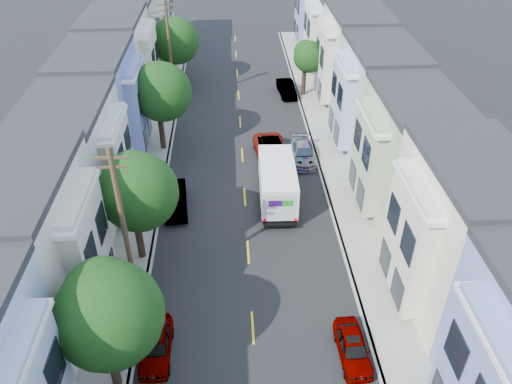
{
  "coord_description": "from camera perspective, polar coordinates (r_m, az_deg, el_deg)",
  "views": [
    {
      "loc": [
        -0.77,
        -17.61,
        21.24
      ],
      "look_at": [
        0.69,
        9.48,
        2.2
      ],
      "focal_mm": 35.0,
      "sensor_mm": 36.0,
      "label": 1
    }
  ],
  "objects": [
    {
      "name": "townhouse_row_right",
      "position": [
        40.7,
        14.45,
        2.37
      ],
      "size": [
        5.0,
        70.0,
        8.5
      ],
      "primitive_type": "cube",
      "color": "#A5B68C",
      "rests_on": "ground"
    },
    {
      "name": "road_slab",
      "position": [
        38.92,
        -1.45,
        1.99
      ],
      "size": [
        12.0,
        70.0,
        0.02
      ],
      "primitive_type": "cube",
      "color": "black",
      "rests_on": "ground"
    },
    {
      "name": "centerline",
      "position": [
        38.93,
        -1.45,
        1.97
      ],
      "size": [
        0.12,
        70.0,
        0.01
      ],
      "primitive_type": "cube",
      "color": "gold",
      "rests_on": "ground"
    },
    {
      "name": "fedex_truck",
      "position": [
        35.03,
        2.45,
        1.15
      ],
      "size": [
        2.46,
        6.4,
        3.07
      ],
      "rotation": [
        0.0,
        0.0,
        -0.02
      ],
      "color": "white",
      "rests_on": "ground"
    },
    {
      "name": "parked_left_d",
      "position": [
        35.37,
        -9.2,
        -0.89
      ],
      "size": [
        1.99,
        4.55,
        1.47
      ],
      "primitive_type": "imported",
      "rotation": [
        0.0,
        0.0,
        0.1
      ],
      "color": "#37050E",
      "rests_on": "ground"
    },
    {
      "name": "curb_right",
      "position": [
        39.47,
        7.37,
        2.31
      ],
      "size": [
        0.3,
        70.0,
        0.15
      ],
      "primitive_type": "cube",
      "color": "gray",
      "rests_on": "ground"
    },
    {
      "name": "sidewalk_left",
      "position": [
        39.43,
        -12.19,
        1.71
      ],
      "size": [
        2.6,
        70.0,
        0.15
      ],
      "primitive_type": "cube",
      "color": "gray",
      "rests_on": "ground"
    },
    {
      "name": "utility_pole_near",
      "position": [
        25.96,
        -14.72,
        -4.62
      ],
      "size": [
        1.6,
        0.26,
        10.0
      ],
      "color": "#42301E",
      "rests_on": "ground"
    },
    {
      "name": "townhouse_row_left",
      "position": [
        40.28,
        -17.51,
        1.42
      ],
      "size": [
        5.0,
        70.0,
        8.5
      ],
      "primitive_type": "cube",
      "color": "#A5B68C",
      "rests_on": "ground"
    },
    {
      "name": "tree_e",
      "position": [
        53.35,
        -9.27,
        16.65
      ],
      "size": [
        4.7,
        4.7,
        7.15
      ],
      "color": "black",
      "rests_on": "ground"
    },
    {
      "name": "lead_sedan",
      "position": [
        40.59,
        1.74,
        4.71
      ],
      "size": [
        2.84,
        5.52,
        1.49
      ],
      "primitive_type": "imported",
      "rotation": [
        0.0,
        0.0,
        0.07
      ],
      "color": "black",
      "rests_on": "ground"
    },
    {
      "name": "tree_b",
      "position": [
        22.63,
        -16.65,
        -13.36
      ],
      "size": [
        4.7,
        4.7,
        7.21
      ],
      "color": "black",
      "rests_on": "ground"
    },
    {
      "name": "ground",
      "position": [
        27.6,
        -0.38,
        -15.25
      ],
      "size": [
        160.0,
        160.0,
        0.0
      ],
      "primitive_type": "plane",
      "color": "black",
      "rests_on": "ground"
    },
    {
      "name": "parked_right_b",
      "position": [
        26.46,
        11.0,
        -17.06
      ],
      "size": [
        1.56,
        3.85,
        1.24
      ],
      "primitive_type": "imported",
      "rotation": [
        0.0,
        0.0,
        0.03
      ],
      "color": "white",
      "rests_on": "ground"
    },
    {
      "name": "tree_d",
      "position": [
        40.73,
        -10.83,
        11.13
      ],
      "size": [
        4.7,
        4.7,
        7.5
      ],
      "color": "black",
      "rests_on": "ground"
    },
    {
      "name": "curb_left",
      "position": [
        39.23,
        -10.32,
        1.78
      ],
      "size": [
        0.3,
        70.0,
        0.15
      ],
      "primitive_type": "cube",
      "color": "gray",
      "rests_on": "ground"
    },
    {
      "name": "utility_pole_far",
      "position": [
        48.68,
        -9.77,
        15.27
      ],
      "size": [
        1.6,
        0.26,
        10.0
      ],
      "color": "#42301E",
      "rests_on": "ground"
    },
    {
      "name": "tree_c",
      "position": [
        29.14,
        -13.47,
        -0.05
      ],
      "size": [
        4.6,
        4.6,
        7.27
      ],
      "color": "black",
      "rests_on": "ground"
    },
    {
      "name": "sidewalk_right",
      "position": [
        39.72,
        9.22,
        2.35
      ],
      "size": [
        2.6,
        70.0,
        0.15
      ],
      "primitive_type": "cube",
      "color": "gray",
      "rests_on": "ground"
    },
    {
      "name": "tree_far_r",
      "position": [
        50.89,
        5.97,
        15.06
      ],
      "size": [
        3.1,
        3.1,
        5.59
      ],
      "color": "black",
      "rests_on": "ground"
    },
    {
      "name": "parked_right_c",
      "position": [
        40.63,
        5.39,
        4.43
      ],
      "size": [
        1.9,
        4.34,
        1.29
      ],
      "primitive_type": "imported",
      "rotation": [
        0.0,
        0.0,
        -0.02
      ],
      "color": "black",
      "rests_on": "ground"
    },
    {
      "name": "parked_right_d",
      "position": [
        52.02,
        3.5,
        11.71
      ],
      "size": [
        1.84,
        4.23,
        1.37
      ],
      "primitive_type": "imported",
      "rotation": [
        0.0,
        0.0,
        0.1
      ],
      "color": "black",
      "rests_on": "ground"
    },
    {
      "name": "parked_left_c",
      "position": [
        26.54,
        -11.34,
        -16.81
      ],
      "size": [
        1.55,
        4.0,
        1.29
      ],
      "primitive_type": "imported",
      "rotation": [
        0.0,
        0.0,
        0.0
      ],
      "color": "#A8AFB6",
      "rests_on": "ground"
    }
  ]
}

